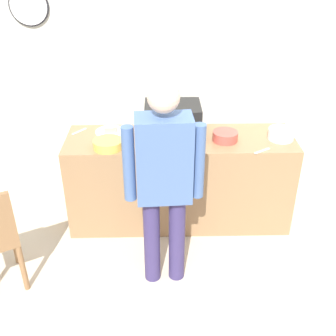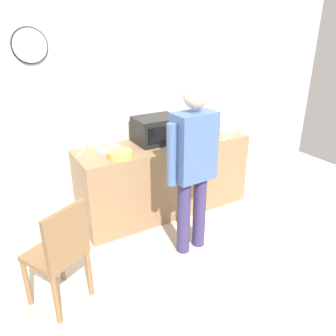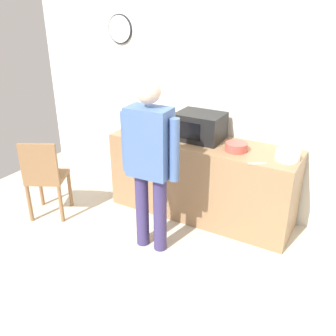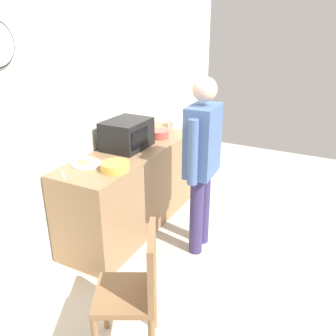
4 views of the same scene
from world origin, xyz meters
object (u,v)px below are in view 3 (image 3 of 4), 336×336
Objects in this scene: cereal_bowl at (288,155)px; fork_utensil at (257,164)px; microwave at (200,126)px; sandwich_plate at (158,128)px; spoon_utensil at (139,125)px; person_standing at (150,157)px; wooden_chair at (45,176)px; mixing_bowl at (144,134)px; salad_bowl at (236,147)px.

cereal_bowl is 1.37× the size of fork_utensil.
microwave reaches higher than sandwich_plate.
person_standing is at bearing -51.27° from spoon_utensil.
cereal_bowl is (1.56, -0.17, 0.03)m from sandwich_plate.
person_standing is (0.49, -0.95, 0.08)m from sandwich_plate.
person_standing is 1.41m from wooden_chair.
person_standing reaches higher than mixing_bowl.
cereal_bowl is 0.91× the size of mixing_bowl.
person_standing is 1.81× the size of wooden_chair.
salad_bowl is 0.98× the size of cereal_bowl.
cereal_bowl is 1.33m from person_standing.
person_standing reaches higher than sandwich_plate.
wooden_chair is at bearing -163.32° from fork_utensil.
microwave is 1.95× the size of mixing_bowl.
wooden_chair reaches higher than spoon_utensil.
spoon_utensil is 0.10× the size of person_standing.
fork_utensil is at bearing -36.87° from salad_bowl.
mixing_bowl reaches higher than fork_utensil.
microwave is at bearing 156.07° from fork_utensil.
cereal_bowl is at bearing 2.59° from salad_bowl.
wooden_chair is at bearing -159.59° from cereal_bowl.
salad_bowl is at bearing 24.72° from wooden_chair.
sandwich_plate is 1.62× the size of spoon_utensil.
mixing_bowl is at bearing -174.60° from cereal_bowl.
fork_utensil is at bearing -16.94° from sandwich_plate.
person_standing is (0.78, -0.98, 0.09)m from spoon_utensil.
salad_bowl is 0.88× the size of mixing_bowl.
spoon_utensil is (-0.29, 0.02, -0.01)m from sandwich_plate.
microwave is at bearing 34.87° from wooden_chair.
fork_utensil is at bearing -14.78° from spoon_utensil.
person_standing reaches higher than fork_utensil.
sandwich_plate is 0.29m from spoon_utensil.
sandwich_plate is 1.07× the size of mixing_bowl.
mixing_bowl is (0.01, -0.31, 0.02)m from sandwich_plate.
cereal_bowl reaches higher than sandwich_plate.
person_standing is (-0.56, -0.76, 0.05)m from salad_bowl.
person_standing is (0.48, -0.64, 0.06)m from mixing_bowl.
wooden_chair is at bearing -138.76° from mixing_bowl.
fork_utensil is at bearing 32.77° from person_standing.
wooden_chair is (-1.42, -0.99, -0.52)m from microwave.
microwave is at bearing 174.37° from cereal_bowl.
sandwich_plate is 1.57m from cereal_bowl.
cereal_bowl is (0.98, -0.10, -0.10)m from microwave.
microwave is 0.89m from spoon_utensil.
mixing_bowl reaches higher than spoon_utensil.
cereal_bowl is (0.51, 0.02, 0.01)m from salad_bowl.
sandwich_plate is at bearing 51.68° from wooden_chair.
spoon_utensil is at bearing 165.22° from fork_utensil.
wooden_chair is at bearing -155.28° from salad_bowl.
sandwich_plate is at bearing 117.21° from person_standing.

